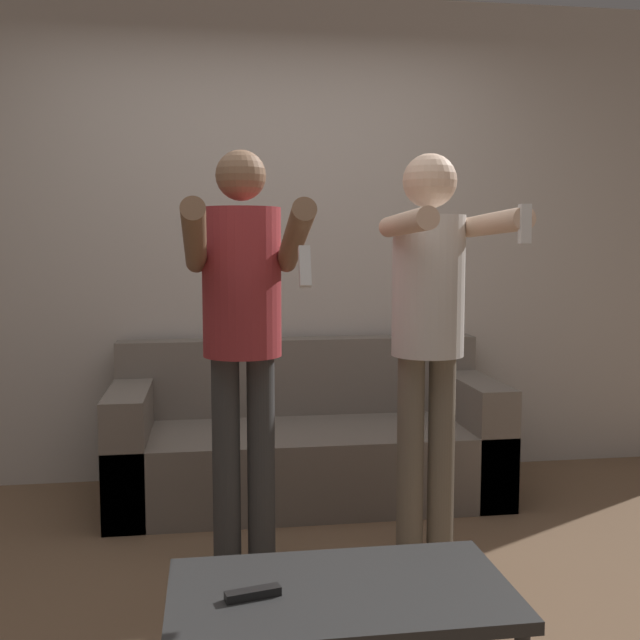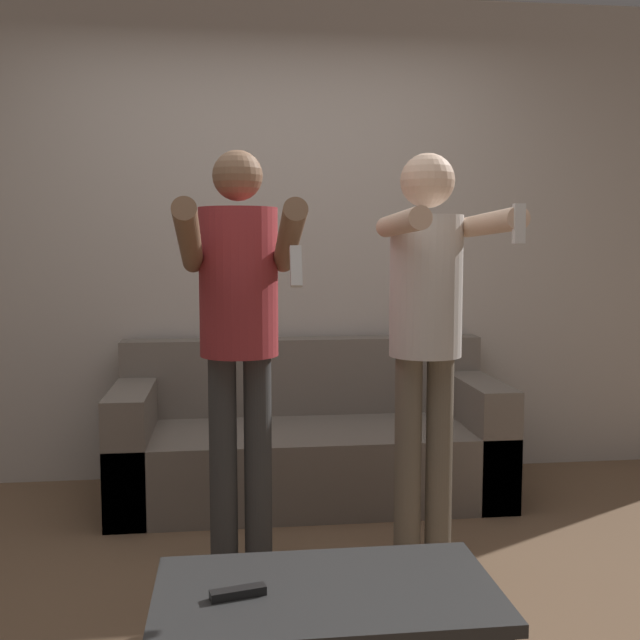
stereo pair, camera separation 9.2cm
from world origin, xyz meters
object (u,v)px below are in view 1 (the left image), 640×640
at_px(person_standing_left, 243,316).
at_px(person_standing_right, 430,314).
at_px(coffee_table, 341,602).
at_px(remote_on_table, 253,593).
at_px(couch, 306,444).

relative_size(person_standing_left, person_standing_right, 1.00).
height_order(person_standing_left, coffee_table, person_standing_left).
bearing_deg(person_standing_right, remote_on_table, -128.42).
bearing_deg(remote_on_table, coffee_table, 5.80).
height_order(couch, person_standing_right, person_standing_right).
height_order(coffee_table, remote_on_table, remote_on_table).
distance_m(couch, person_standing_right, 1.29).
bearing_deg(remote_on_table, person_standing_left, 88.56).
bearing_deg(person_standing_right, person_standing_left, -179.84).
height_order(couch, coffee_table, couch).
xyz_separation_m(person_standing_left, remote_on_table, (-0.02, -0.97, -0.65)).
relative_size(coffee_table, remote_on_table, 6.08).
bearing_deg(remote_on_table, couch, 78.41).
bearing_deg(coffee_table, remote_on_table, -174.20).
bearing_deg(remote_on_table, person_standing_right, 51.58).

